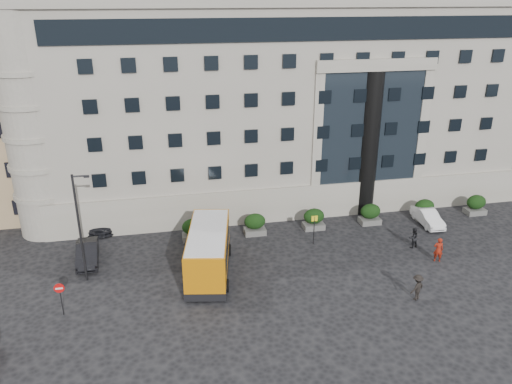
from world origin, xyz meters
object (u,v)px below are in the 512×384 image
(hedge_c, at_px, (314,219))
(bus_stop_sign, at_px, (314,225))
(parked_car_b, at_px, (87,253))
(pedestrian_c, at_px, (417,287))
(parked_car_c, at_px, (103,218))
(pedestrian_b, at_px, (413,238))
(hedge_a, at_px, (193,229))
(hedge_e, at_px, (424,209))
(white_taxi, at_px, (428,217))
(street_lamp, at_px, (80,225))
(no_entry_sign, at_px, (60,293))
(minibus, at_px, (208,250))
(red_truck, at_px, (100,201))
(pedestrian_a, at_px, (438,250))
(hedge_f, at_px, (476,204))
(parked_car_d, at_px, (73,206))
(hedge_b, at_px, (255,224))
(hedge_d, at_px, (370,214))

(hedge_c, height_order, bus_stop_sign, bus_stop_sign)
(parked_car_b, bearing_deg, pedestrian_c, -27.58)
(parked_car_c, bearing_deg, pedestrian_b, -17.55)
(hedge_a, relative_size, bus_stop_sign, 0.73)
(pedestrian_b, bearing_deg, hedge_c, -47.94)
(hedge_e, relative_size, bus_stop_sign, 0.73)
(white_taxi, bearing_deg, street_lamp, -170.41)
(hedge_a, bearing_deg, hedge_c, 0.00)
(no_entry_sign, relative_size, parked_car_b, 0.52)
(minibus, bearing_deg, pedestrian_b, 12.51)
(no_entry_sign, bearing_deg, red_truck, 86.05)
(pedestrian_b, bearing_deg, pedestrian_a, 95.85)
(hedge_e, bearing_deg, parked_car_c, 171.56)
(hedge_f, bearing_deg, pedestrian_a, -137.86)
(minibus, distance_m, parked_car_d, 17.18)
(hedge_b, distance_m, no_entry_sign, 16.74)
(red_truck, relative_size, parked_car_b, 1.13)
(street_lamp, bearing_deg, parked_car_c, 87.21)
(hedge_f, relative_size, street_lamp, 0.23)
(hedge_e, distance_m, parked_car_c, 28.61)
(hedge_d, bearing_deg, white_taxi, -13.46)
(no_entry_sign, distance_m, pedestrian_b, 26.44)
(red_truck, xyz_separation_m, parked_car_c, (0.42, -2.60, -0.50))
(parked_car_b, bearing_deg, pedestrian_b, -10.30)
(hedge_e, bearing_deg, minibus, -164.75)
(hedge_d, distance_m, no_entry_sign, 26.15)
(hedge_a, xyz_separation_m, hedge_c, (10.40, 0.00, 0.00))
(hedge_b, xyz_separation_m, hedge_c, (5.20, 0.00, 0.00))
(hedge_f, distance_m, no_entry_sign, 36.11)
(minibus, relative_size, pedestrian_c, 4.54)
(red_truck, bearing_deg, white_taxi, -2.62)
(pedestrian_c, bearing_deg, white_taxi, -147.99)
(hedge_a, relative_size, hedge_f, 1.00)
(hedge_c, distance_m, pedestrian_c, 12.19)
(minibus, height_order, parked_car_b, minibus)
(parked_car_b, height_order, parked_car_c, parked_car_c)
(no_entry_sign, xyz_separation_m, pedestrian_c, (22.81, -2.87, -0.73))
(hedge_c, relative_size, parked_car_b, 0.41)
(hedge_c, relative_size, hedge_f, 1.00)
(hedge_a, relative_size, hedge_b, 1.00)
(hedge_c, bearing_deg, pedestrian_b, -36.10)
(minibus, xyz_separation_m, parked_car_c, (-8.18, 9.69, -1.05))
(bus_stop_sign, xyz_separation_m, parked_car_c, (-17.00, 7.00, -0.94))
(no_entry_sign, bearing_deg, hedge_e, 16.52)
(hedge_f, xyz_separation_m, street_lamp, (-33.94, -4.80, 3.44))
(red_truck, relative_size, pedestrian_a, 2.57)
(parked_car_b, bearing_deg, bus_stop_sign, -6.23)
(pedestrian_c, bearing_deg, street_lamp, -43.10)
(parked_car_d, relative_size, pedestrian_a, 2.52)
(hedge_d, relative_size, hedge_e, 1.00)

